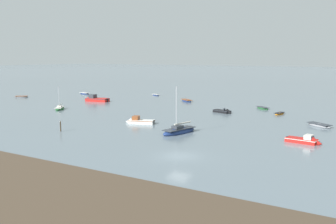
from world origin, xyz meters
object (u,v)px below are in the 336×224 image
Objects in this scene: rowboat_moored_0 at (21,97)px; rowboat_moored_3 at (156,95)px; motorboat_moored_0 at (307,141)px; rowboat_moored_5 at (319,125)px; sailboat_moored_1 at (179,131)px; sailboat_moored_0 at (60,108)px; rowboat_moored_4 at (187,101)px; motorboat_moored_5 at (137,122)px; rowboat_moored_6 at (263,108)px; rowboat_moored_1 at (279,114)px; mooring_post_near at (61,126)px; motorboat_moored_3 at (94,100)px; rowboat_moored_2 at (85,94)px; motorboat_moored_2 at (224,112)px.

rowboat_moored_3 is (29.11, 23.65, -0.02)m from rowboat_moored_0.
motorboat_moored_0 reaches higher than rowboat_moored_5.
rowboat_moored_0 is 65.25m from sailboat_moored_1.
motorboat_moored_0 is 0.92× the size of sailboat_moored_0.
rowboat_moored_4 is at bearing 115.25° from sailboat_moored_0.
motorboat_moored_5 is at bearing -173.90° from motorboat_moored_0.
motorboat_moored_5 is (22.63, -40.80, 0.16)m from rowboat_moored_3.
sailboat_moored_1 reaches higher than rowboat_moored_0.
rowboat_moored_1 is at bearing 171.47° from rowboat_moored_6.
sailboat_moored_0 is 43.78m from rowboat_moored_6.
rowboat_moored_5 is 2.49× the size of mooring_post_near.
motorboat_moored_3 reaches higher than rowboat_moored_2.
mooring_post_near is at bearing 45.54° from motorboat_moored_5.
rowboat_moored_5 is at bearing 146.89° from sailboat_moored_1.
sailboat_moored_1 is (-17.70, -2.76, 0.05)m from motorboat_moored_0.
sailboat_moored_1 is at bearing -163.43° from motorboat_moored_0.
rowboat_moored_0 is 0.80× the size of rowboat_moored_5.
rowboat_moored_1 is at bearing 175.96° from sailboat_moored_1.
motorboat_moored_0 is 35.49m from mooring_post_near.
rowboat_moored_0 is 54.51m from motorboat_moored_5.
rowboat_moored_6 is (-15.05, 29.49, -0.11)m from motorboat_moored_0.
sailboat_moored_0 is 1.16× the size of rowboat_moored_5.
rowboat_moored_6 is at bearing -178.06° from motorboat_moored_3.
sailboat_moored_0 is at bearing 72.74° from rowboat_moored_6.
rowboat_moored_4 is 20.90m from rowboat_moored_6.
motorboat_moored_5 is at bearing 134.68° from motorboat_moored_3.
motorboat_moored_0 is 25.43m from rowboat_moored_1.
motorboat_moored_0 is at bearing 163.40° from rowboat_moored_2.
sailboat_moored_0 is at bearing 121.75° from rowboat_moored_1.
rowboat_moored_5 is 21.27m from rowboat_moored_6.
rowboat_moored_4 reaches higher than rowboat_moored_2.
rowboat_moored_6 is at bearing 155.71° from rowboat_moored_0.
motorboat_moored_3 reaches higher than motorboat_moored_5.
sailboat_moored_1 reaches higher than rowboat_moored_3.
rowboat_moored_2 is 56.18m from rowboat_moored_6.
rowboat_moored_4 is (-15.83, 13.35, -0.01)m from motorboat_moored_2.
sailboat_moored_0 reaches higher than motorboat_moored_3.
motorboat_moored_3 is 1.89× the size of rowboat_moored_6.
rowboat_moored_0 is 65.56m from rowboat_moored_6.
motorboat_moored_2 is at bearing 147.17° from rowboat_moored_0.
rowboat_moored_5 is at bearing -127.73° from rowboat_moored_1.
mooring_post_near is (-33.77, -10.90, 0.51)m from motorboat_moored_0.
rowboat_moored_5 is 41.13m from mooring_post_near.
rowboat_moored_1 is 28.96m from motorboat_moored_5.
motorboat_moored_3 reaches higher than rowboat_moored_5.
rowboat_moored_0 is at bearing -122.90° from rowboat_moored_4.
mooring_post_near reaches higher than motorboat_moored_2.
rowboat_moored_4 is 39.82m from rowboat_moored_5.
motorboat_moored_2 is 0.85× the size of sailboat_moored_0.
rowboat_moored_4 is (20.45, 11.56, -0.19)m from motorboat_moored_3.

